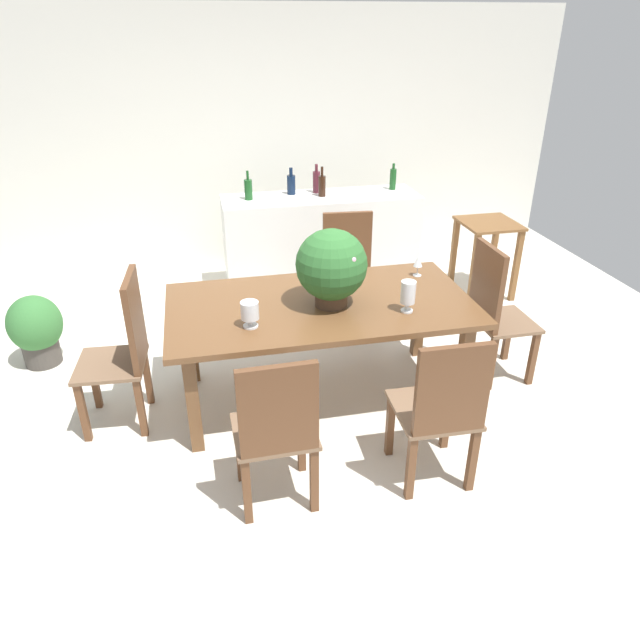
# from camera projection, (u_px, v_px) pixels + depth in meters

# --- Properties ---
(ground_plane) EXTENTS (7.04, 7.04, 0.00)m
(ground_plane) POSITION_uv_depth(u_px,v_px,m) (316.00, 384.00, 4.36)
(ground_plane) COLOR silver
(back_wall) EXTENTS (6.40, 0.10, 2.60)m
(back_wall) POSITION_uv_depth(u_px,v_px,m) (264.00, 143.00, 6.01)
(back_wall) COLOR silver
(back_wall) RESTS_ON ground
(dining_table) EXTENTS (2.04, 1.08, 0.75)m
(dining_table) POSITION_uv_depth(u_px,v_px,m) (321.00, 314.00, 3.92)
(dining_table) COLOR brown
(dining_table) RESTS_ON ground
(chair_far_right) EXTENTS (0.49, 0.45, 1.02)m
(chair_far_right) POSITION_uv_depth(u_px,v_px,m) (349.00, 267.00, 4.94)
(chair_far_right) COLOR brown
(chair_far_right) RESTS_ON ground
(chair_foot_end) EXTENTS (0.41, 0.44, 1.05)m
(chair_foot_end) POSITION_uv_depth(u_px,v_px,m) (494.00, 308.00, 4.21)
(chair_foot_end) COLOR brown
(chair_foot_end) RESTS_ON ground
(chair_near_right) EXTENTS (0.45, 0.47, 0.99)m
(chair_near_right) POSITION_uv_depth(u_px,v_px,m) (442.00, 407.00, 3.18)
(chair_near_right) COLOR brown
(chair_near_right) RESTS_ON ground
(chair_near_left) EXTENTS (0.45, 0.42, 0.98)m
(chair_near_left) POSITION_uv_depth(u_px,v_px,m) (277.00, 429.00, 3.01)
(chair_near_left) COLOR brown
(chair_near_left) RESTS_ON ground
(chair_head_end) EXTENTS (0.46, 0.47, 1.06)m
(chair_head_end) POSITION_uv_depth(u_px,v_px,m) (125.00, 346.00, 3.71)
(chair_head_end) COLOR brown
(chair_head_end) RESTS_ON ground
(flower_centerpiece) EXTENTS (0.47, 0.47, 0.52)m
(flower_centerpiece) POSITION_uv_depth(u_px,v_px,m) (331.00, 266.00, 3.73)
(flower_centerpiece) COLOR #4C3828
(flower_centerpiece) RESTS_ON dining_table
(crystal_vase_left) EXTENTS (0.11, 0.11, 0.17)m
(crystal_vase_left) POSITION_uv_depth(u_px,v_px,m) (250.00, 312.00, 3.53)
(crystal_vase_left) COLOR silver
(crystal_vase_left) RESTS_ON dining_table
(crystal_vase_center_near) EXTENTS (0.10, 0.10, 0.21)m
(crystal_vase_center_near) POSITION_uv_depth(u_px,v_px,m) (408.00, 293.00, 3.71)
(crystal_vase_center_near) COLOR silver
(crystal_vase_center_near) RESTS_ON dining_table
(wine_glass) EXTENTS (0.07, 0.07, 0.15)m
(wine_glass) POSITION_uv_depth(u_px,v_px,m) (418.00, 262.00, 4.24)
(wine_glass) COLOR silver
(wine_glass) RESTS_ON dining_table
(kitchen_counter) EXTENTS (1.89, 0.56, 0.94)m
(kitchen_counter) POSITION_uv_depth(u_px,v_px,m) (321.00, 243.00, 5.75)
(kitchen_counter) COLOR silver
(kitchen_counter) RESTS_ON ground
(wine_bottle_dark) EXTENTS (0.07, 0.07, 0.27)m
(wine_bottle_dark) POSITION_uv_depth(u_px,v_px,m) (316.00, 181.00, 5.60)
(wine_bottle_dark) COLOR #511E28
(wine_bottle_dark) RESTS_ON kitchen_counter
(wine_bottle_amber) EXTENTS (0.07, 0.07, 0.28)m
(wine_bottle_amber) POSITION_uv_depth(u_px,v_px,m) (322.00, 185.00, 5.48)
(wine_bottle_amber) COLOR black
(wine_bottle_amber) RESTS_ON kitchen_counter
(wine_bottle_tall) EXTENTS (0.07, 0.07, 0.27)m
(wine_bottle_tall) POSITION_uv_depth(u_px,v_px,m) (248.00, 189.00, 5.38)
(wine_bottle_tall) COLOR #194C1E
(wine_bottle_tall) RESTS_ON kitchen_counter
(wine_bottle_clear) EXTENTS (0.08, 0.08, 0.25)m
(wine_bottle_clear) POSITION_uv_depth(u_px,v_px,m) (291.00, 184.00, 5.55)
(wine_bottle_clear) COLOR #0F1E38
(wine_bottle_clear) RESTS_ON kitchen_counter
(wine_bottle_green) EXTENTS (0.06, 0.06, 0.26)m
(wine_bottle_green) POSITION_uv_depth(u_px,v_px,m) (393.00, 179.00, 5.71)
(wine_bottle_green) COLOR #194C1E
(wine_bottle_green) RESTS_ON kitchen_counter
(side_table) EXTENTS (0.52, 0.53, 0.73)m
(side_table) POSITION_uv_depth(u_px,v_px,m) (487.00, 242.00, 5.58)
(side_table) COLOR brown
(side_table) RESTS_ON ground
(potted_plant_floor) EXTENTS (0.41, 0.41, 0.58)m
(potted_plant_floor) POSITION_uv_depth(u_px,v_px,m) (36.00, 328.00, 4.49)
(potted_plant_floor) COLOR #423D38
(potted_plant_floor) RESTS_ON ground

